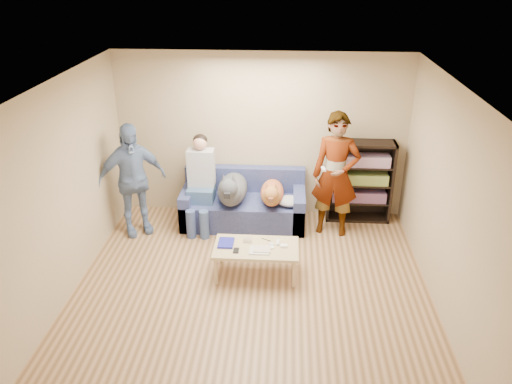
# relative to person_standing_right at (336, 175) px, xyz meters

# --- Properties ---
(ground) EXTENTS (5.00, 5.00, 0.00)m
(ground) POSITION_rel_person_standing_right_xyz_m (-1.13, -1.87, -0.94)
(ground) COLOR brown
(ground) RESTS_ON ground
(ceiling) EXTENTS (5.00, 5.00, 0.00)m
(ceiling) POSITION_rel_person_standing_right_xyz_m (-1.13, -1.87, 1.66)
(ceiling) COLOR white
(ceiling) RESTS_ON ground
(wall_back) EXTENTS (4.50, 0.00, 4.50)m
(wall_back) POSITION_rel_person_standing_right_xyz_m (-1.13, 0.63, 0.36)
(wall_back) COLOR tan
(wall_back) RESTS_ON ground
(wall_left) EXTENTS (0.00, 5.00, 5.00)m
(wall_left) POSITION_rel_person_standing_right_xyz_m (-3.38, -1.87, 0.36)
(wall_left) COLOR tan
(wall_left) RESTS_ON ground
(wall_right) EXTENTS (0.00, 5.00, 5.00)m
(wall_right) POSITION_rel_person_standing_right_xyz_m (1.12, -1.87, 0.36)
(wall_right) COLOR tan
(wall_right) RESTS_ON ground
(blanket) EXTENTS (0.38, 0.32, 0.13)m
(blanket) POSITION_rel_person_standing_right_xyz_m (-0.66, 0.00, -0.45)
(blanket) COLOR #A7A6AB
(blanket) RESTS_ON sofa
(person_standing_right) EXTENTS (0.75, 0.55, 1.88)m
(person_standing_right) POSITION_rel_person_standing_right_xyz_m (0.00, 0.00, 0.00)
(person_standing_right) COLOR gray
(person_standing_right) RESTS_ON ground
(person_standing_left) EXTENTS (1.09, 0.87, 1.73)m
(person_standing_left) POSITION_rel_person_standing_right_xyz_m (-2.98, -0.20, -0.08)
(person_standing_left) COLOR #7A98C3
(person_standing_left) RESTS_ON ground
(held_controller) EXTENTS (0.07, 0.13, 0.03)m
(held_controller) POSITION_rel_person_standing_right_xyz_m (-0.20, -0.20, 0.18)
(held_controller) COLOR white
(held_controller) RESTS_ON person_standing_right
(notebook_blue) EXTENTS (0.20, 0.26, 0.03)m
(notebook_blue) POSITION_rel_person_standing_right_xyz_m (-1.49, -1.16, -0.51)
(notebook_blue) COLOR #1A1C94
(notebook_blue) RESTS_ON coffee_table
(papers) EXTENTS (0.26, 0.20, 0.02)m
(papers) POSITION_rel_person_standing_right_xyz_m (-1.04, -1.31, -0.51)
(papers) COLOR silver
(papers) RESTS_ON coffee_table
(magazine) EXTENTS (0.22, 0.17, 0.01)m
(magazine) POSITION_rel_person_standing_right_xyz_m (-1.01, -1.29, -0.50)
(magazine) COLOR beige
(magazine) RESTS_ON coffee_table
(camera_silver) EXTENTS (0.11, 0.06, 0.05)m
(camera_silver) POSITION_rel_person_standing_right_xyz_m (-1.21, -1.09, -0.50)
(camera_silver) COLOR #BBBCC0
(camera_silver) RESTS_ON coffee_table
(controller_a) EXTENTS (0.04, 0.13, 0.03)m
(controller_a) POSITION_rel_person_standing_right_xyz_m (-0.81, -1.11, -0.51)
(controller_a) COLOR silver
(controller_a) RESTS_ON coffee_table
(controller_b) EXTENTS (0.09, 0.06, 0.03)m
(controller_b) POSITION_rel_person_standing_right_xyz_m (-0.73, -1.19, -0.51)
(controller_b) COLOR white
(controller_b) RESTS_ON coffee_table
(headphone_cup_a) EXTENTS (0.07, 0.07, 0.02)m
(headphone_cup_a) POSITION_rel_person_standing_right_xyz_m (-0.89, -1.23, -0.51)
(headphone_cup_a) COLOR white
(headphone_cup_a) RESTS_ON coffee_table
(headphone_cup_b) EXTENTS (0.07, 0.07, 0.02)m
(headphone_cup_b) POSITION_rel_person_standing_right_xyz_m (-0.89, -1.15, -0.51)
(headphone_cup_b) COLOR silver
(headphone_cup_b) RESTS_ON coffee_table
(pen_orange) EXTENTS (0.13, 0.06, 0.01)m
(pen_orange) POSITION_rel_person_standing_right_xyz_m (-1.11, -1.37, -0.52)
(pen_orange) COLOR orange
(pen_orange) RESTS_ON coffee_table
(pen_black) EXTENTS (0.13, 0.08, 0.01)m
(pen_black) POSITION_rel_person_standing_right_xyz_m (-0.97, -1.03, -0.52)
(pen_black) COLOR black
(pen_black) RESTS_ON coffee_table
(wallet) EXTENTS (0.07, 0.12, 0.02)m
(wallet) POSITION_rel_person_standing_right_xyz_m (-1.34, -1.33, -0.51)
(wallet) COLOR black
(wallet) RESTS_ON coffee_table
(sofa) EXTENTS (1.90, 0.85, 0.82)m
(sofa) POSITION_rel_person_standing_right_xyz_m (-1.38, 0.22, -0.66)
(sofa) COLOR #515B93
(sofa) RESTS_ON ground
(person_seated) EXTENTS (0.40, 0.73, 1.47)m
(person_seated) POSITION_rel_person_standing_right_xyz_m (-2.02, 0.10, -0.17)
(person_seated) COLOR #3D5F88
(person_seated) RESTS_ON sofa
(dog_gray) EXTENTS (0.44, 1.27, 0.64)m
(dog_gray) POSITION_rel_person_standing_right_xyz_m (-1.54, 0.02, -0.29)
(dog_gray) COLOR #4D5158
(dog_gray) RESTS_ON sofa
(dog_tan) EXTENTS (0.35, 1.14, 0.51)m
(dog_tan) POSITION_rel_person_standing_right_xyz_m (-0.93, 0.02, -0.33)
(dog_tan) COLOR #BD6139
(dog_tan) RESTS_ON sofa
(coffee_table) EXTENTS (1.10, 0.60, 0.42)m
(coffee_table) POSITION_rel_person_standing_right_xyz_m (-1.09, -1.21, -0.57)
(coffee_table) COLOR tan
(coffee_table) RESTS_ON ground
(bookshelf) EXTENTS (1.00, 0.34, 1.30)m
(bookshelf) POSITION_rel_person_standing_right_xyz_m (0.42, 0.46, -0.26)
(bookshelf) COLOR black
(bookshelf) RESTS_ON ground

